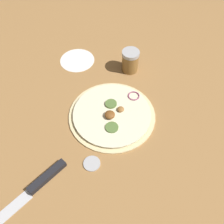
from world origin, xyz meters
TOP-DOWN VIEW (x-y plane):
  - ground_plane at (0.00, 0.00)m, footprint 3.00×3.00m
  - pizza at (-0.00, -0.00)m, footprint 0.27×0.27m
  - knife at (-0.14, 0.27)m, footprint 0.14×0.30m
  - spice_jar at (0.16, -0.14)m, footprint 0.06×0.06m
  - loose_cap at (-0.13, 0.12)m, footprint 0.05×0.05m
  - flour_patch at (0.28, 0.02)m, footprint 0.13×0.13m

SIDE VIEW (x-z plane):
  - ground_plane at x=0.00m, z-range 0.00..0.00m
  - flour_patch at x=0.28m, z-range 0.00..0.00m
  - loose_cap at x=-0.13m, z-range 0.00..0.01m
  - pizza at x=0.00m, z-range -0.01..0.02m
  - knife at x=-0.14m, z-range 0.00..0.02m
  - spice_jar at x=0.16m, z-range 0.00..0.08m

